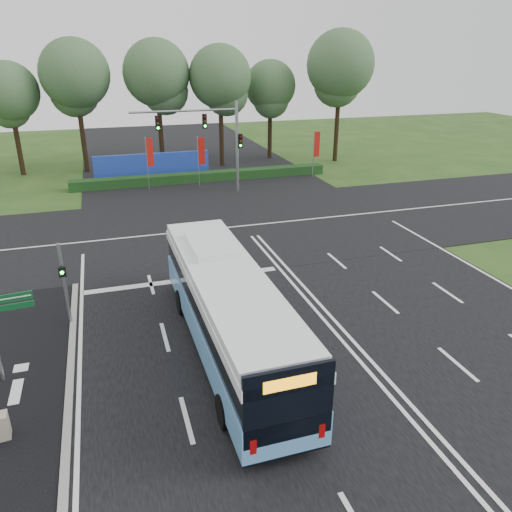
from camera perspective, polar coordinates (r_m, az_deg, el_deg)
The scene contains 15 objects.
ground at distance 21.91m, azimuth 7.08°, elevation -6.56°, with size 120.00×120.00×0.00m, color #254918.
road_main at distance 21.90m, azimuth 7.08°, elevation -6.52°, with size 20.00×120.00×0.04m, color black.
road_cross at distance 32.24m, azimuth -1.55°, elevation 3.41°, with size 120.00×14.00×0.05m, color black.
kerb_strip at distance 17.90m, azimuth -20.60°, elevation -15.21°, with size 0.25×18.00×0.12m, color gray.
city_bus at distance 18.40m, azimuth -3.21°, elevation -6.15°, with size 2.78×12.30×3.52m.
pedestrian_signal at distance 21.50m, azimuth -21.08°, elevation -2.76°, with size 0.30×0.42×3.58m.
street_sign at distance 18.56m, azimuth -27.11°, elevation -6.45°, with size 1.46×0.22×3.74m.
utility_cabinet at distance 17.05m, azimuth -27.24°, elevation -17.01°, with size 0.52×0.43×0.87m, color #A29882.
banner_flag_left at distance 41.52m, azimuth -12.11°, elevation 11.20°, with size 0.59×0.25×4.22m.
banner_flag_mid at distance 41.84m, azimuth -6.34°, elevation 11.54°, with size 0.61×0.06×4.10m.
banner_flag_right at distance 45.10m, azimuth 6.87°, elevation 12.28°, with size 0.60×0.10×4.06m.
traffic_light_gantry at distance 39.21m, azimuth -4.80°, elevation 13.78°, with size 8.41×0.28×7.00m.
hedge at distance 43.83m, azimuth -6.06°, elevation 8.99°, with size 22.00×1.20×0.80m, color #173714.
blue_hoarding at distance 45.54m, azimuth -11.75°, elevation 10.06°, with size 10.00×0.30×2.20m, color #1F3CAA.
eucalyptus_row at distance 48.37m, azimuth -12.44°, elevation 19.68°, with size 42.76×9.08×12.72m.
Camera 1 is at (-8.18, -17.34, 10.60)m, focal length 35.00 mm.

